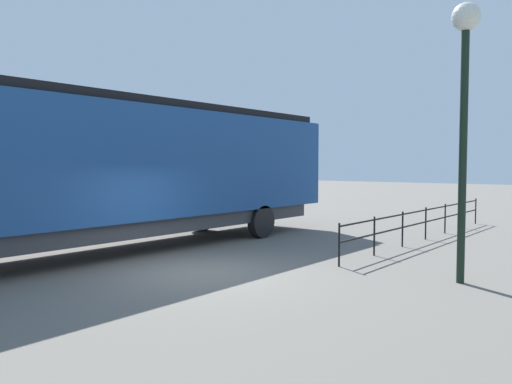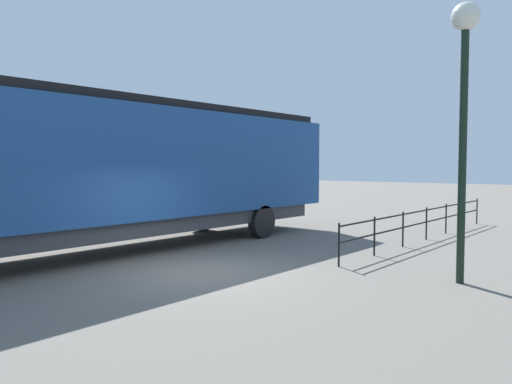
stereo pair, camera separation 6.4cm
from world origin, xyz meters
TOP-DOWN VIEW (x-y plane):
  - ground_plane at (0.00, 0.00)m, footprint 120.00×120.00m
  - locomotive at (-3.68, -0.25)m, footprint 3.16×18.64m
  - lamp_post at (5.01, 2.74)m, footprint 0.57×0.57m
  - platform_fence at (2.20, 8.31)m, footprint 0.05×11.46m

SIDE VIEW (x-z plane):
  - ground_plane at x=0.00m, z-range 0.00..0.00m
  - platform_fence at x=2.20m, z-range 0.17..1.23m
  - locomotive at x=-3.68m, z-range 0.26..4.55m
  - lamp_post at x=5.01m, z-range 1.41..7.18m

